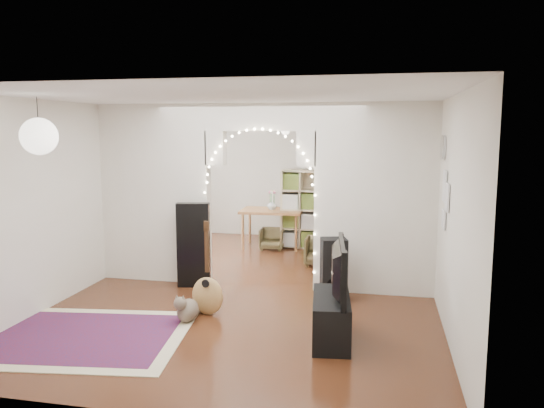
% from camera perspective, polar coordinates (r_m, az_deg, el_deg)
% --- Properties ---
extents(floor, '(7.50, 7.50, 0.00)m').
position_cam_1_polar(floor, '(8.06, -1.19, -8.72)').
color(floor, black).
rests_on(floor, ground).
extents(ceiling, '(5.00, 7.50, 0.02)m').
position_cam_1_polar(ceiling, '(7.73, -1.25, 10.82)').
color(ceiling, white).
rests_on(ceiling, wall_back).
extents(wall_back, '(5.00, 0.02, 2.70)m').
position_cam_1_polar(wall_back, '(11.45, 3.02, 3.14)').
color(wall_back, silver).
rests_on(wall_back, floor).
extents(wall_front, '(5.00, 0.02, 2.70)m').
position_cam_1_polar(wall_front, '(4.27, -12.71, -5.36)').
color(wall_front, silver).
rests_on(wall_front, floor).
extents(wall_left, '(0.02, 7.50, 2.70)m').
position_cam_1_polar(wall_left, '(8.69, -17.50, 1.22)').
color(wall_left, silver).
rests_on(wall_left, floor).
extents(wall_right, '(0.02, 7.50, 2.70)m').
position_cam_1_polar(wall_right, '(7.62, 17.41, 0.32)').
color(wall_right, silver).
rests_on(wall_right, floor).
extents(divider_wall, '(5.00, 0.20, 2.70)m').
position_cam_1_polar(divider_wall, '(7.77, -1.22, 1.39)').
color(divider_wall, silver).
rests_on(divider_wall, floor).
extents(fairy_lights, '(1.64, 0.04, 1.60)m').
position_cam_1_polar(fairy_lights, '(7.63, -1.45, 2.21)').
color(fairy_lights, '#FFEABF').
rests_on(fairy_lights, divider_wall).
extents(window, '(0.04, 1.20, 1.40)m').
position_cam_1_polar(window, '(10.26, -12.48, 3.24)').
color(window, white).
rests_on(window, wall_left).
extents(wall_clock, '(0.03, 0.31, 0.31)m').
position_cam_1_polar(wall_clock, '(6.96, 17.98, 5.80)').
color(wall_clock, white).
rests_on(wall_clock, wall_right).
extents(picture_frames, '(0.02, 0.50, 0.70)m').
position_cam_1_polar(picture_frames, '(6.61, 18.11, 0.47)').
color(picture_frames, white).
rests_on(picture_frames, wall_right).
extents(paper_lantern, '(0.40, 0.40, 0.40)m').
position_cam_1_polar(paper_lantern, '(6.29, -23.78, 6.68)').
color(paper_lantern, white).
rests_on(paper_lantern, ceiling).
extents(ceiling_fan, '(1.10, 1.10, 0.30)m').
position_cam_1_polar(ceiling_fan, '(9.68, 1.46, 8.48)').
color(ceiling_fan, gold).
rests_on(ceiling_fan, ceiling).
extents(area_rug, '(2.61, 2.09, 0.02)m').
position_cam_1_polar(area_rug, '(6.54, -20.20, -13.23)').
color(area_rug, maroon).
rests_on(area_rug, floor).
extents(guitar_case, '(0.50, 0.25, 1.26)m').
position_cam_1_polar(guitar_case, '(7.94, -8.43, -4.38)').
color(guitar_case, black).
rests_on(guitar_case, floor).
extents(acoustic_guitar, '(0.43, 0.24, 1.02)m').
position_cam_1_polar(acoustic_guitar, '(6.76, -6.97, -8.19)').
color(acoustic_guitar, '#B88249').
rests_on(acoustic_guitar, floor).
extents(tabby_cat, '(0.32, 0.58, 0.38)m').
position_cam_1_polar(tabby_cat, '(6.65, -9.14, -11.13)').
color(tabby_cat, brown).
rests_on(tabby_cat, floor).
extents(floor_speaker, '(0.40, 0.37, 0.87)m').
position_cam_1_polar(floor_speaker, '(7.29, 6.65, -7.07)').
color(floor_speaker, black).
rests_on(floor_speaker, floor).
extents(media_console, '(0.51, 1.04, 0.50)m').
position_cam_1_polar(media_console, '(6.04, 6.38, -12.11)').
color(media_console, black).
rests_on(media_console, floor).
extents(tv, '(0.26, 1.08, 0.62)m').
position_cam_1_polar(tv, '(5.87, 6.46, -6.97)').
color(tv, black).
rests_on(tv, media_console).
extents(bookcase, '(1.55, 0.70, 1.54)m').
position_cam_1_polar(bookcase, '(10.36, 5.17, -0.62)').
color(bookcase, beige).
rests_on(bookcase, floor).
extents(dining_table, '(1.23, 0.84, 0.76)m').
position_cam_1_polar(dining_table, '(10.46, -0.01, -1.01)').
color(dining_table, brown).
rests_on(dining_table, floor).
extents(flower_vase, '(0.19, 0.19, 0.19)m').
position_cam_1_polar(flower_vase, '(10.43, -0.01, -0.09)').
color(flower_vase, silver).
rests_on(flower_vase, dining_table).
extents(dining_chair_left, '(0.47, 0.49, 0.42)m').
position_cam_1_polar(dining_chair_left, '(10.34, -0.02, -3.76)').
color(dining_chair_left, brown).
rests_on(dining_chair_left, floor).
extents(dining_chair_right, '(0.53, 0.55, 0.49)m').
position_cam_1_polar(dining_chair_right, '(9.20, 5.26, -5.07)').
color(dining_chair_right, brown).
rests_on(dining_chair_right, floor).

